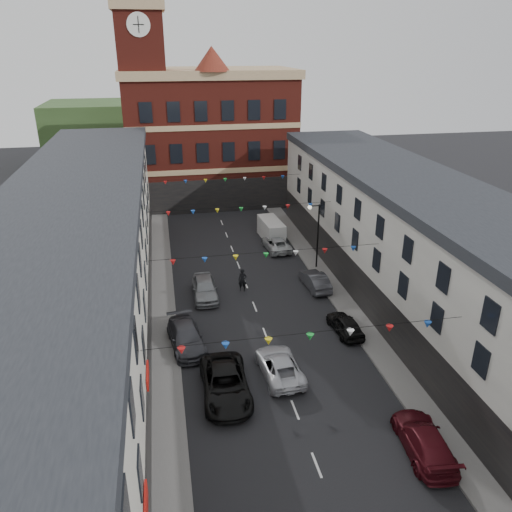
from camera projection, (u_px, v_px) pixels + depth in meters
ground at (278, 368)px, 31.19m from camera, size 160.00×160.00×0.00m
pavement_left at (166, 360)px, 31.77m from camera, size 1.80×64.00×0.15m
pavement_right at (370, 338)px, 34.17m from camera, size 1.80×64.00×0.15m
terrace_left at (72, 301)px, 27.95m from camera, size 8.40×56.00×10.70m
terrace_right at (453, 276)px, 32.24m from camera, size 8.40×56.00×9.70m
civic_building at (210, 135)px, 62.29m from camera, size 20.60×13.30×18.50m
clock_tower at (144, 80)px, 55.66m from camera, size 5.60×5.60×30.00m
distant_hill at (172, 131)px, 84.56m from camera, size 40.00×14.00×10.00m
street_lamp at (316, 228)px, 43.45m from camera, size 1.10×0.36×6.00m
car_left_c at (225, 384)px, 28.44m from camera, size 2.73×5.77×1.59m
car_left_d at (186, 337)px, 33.06m from camera, size 2.71×5.29×1.47m
car_left_e at (205, 288)px, 39.56m from camera, size 1.92×4.75×1.62m
car_right_c at (424, 440)px, 24.48m from camera, size 2.50×5.13×1.44m
car_right_d at (345, 325)px, 34.71m from camera, size 1.81×3.95×1.31m
car_right_e at (315, 280)px, 41.11m from camera, size 1.74×4.30×1.39m
car_right_f at (276, 244)px, 48.80m from camera, size 2.46×4.73×1.27m
moving_car at (279, 365)px, 30.26m from camera, size 2.50×4.95×1.34m
white_van at (271, 230)px, 51.32m from camera, size 2.11×4.77×2.06m
pedestrian at (243, 280)px, 40.56m from camera, size 0.80×0.65×1.92m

